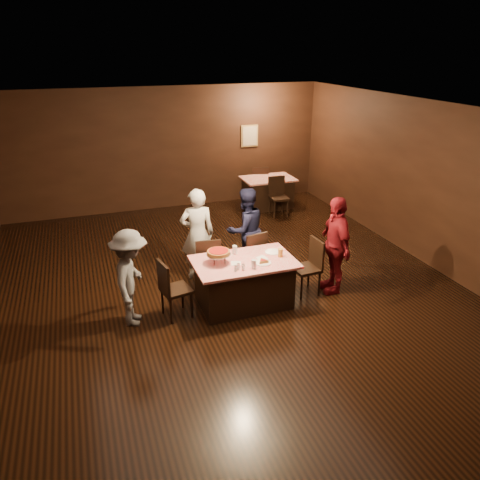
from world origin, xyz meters
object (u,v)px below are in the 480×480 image
at_px(pizza_stand, 218,253).
at_px(plate_empty, 273,252).
at_px(back_table, 268,193).
at_px(chair_end_left, 176,288).
at_px(chair_far_right, 251,255).
at_px(main_table, 244,282).
at_px(chair_far_left, 207,262).
at_px(chair_back_near, 279,197).
at_px(diner_grey_knit, 131,278).
at_px(glass_back, 235,250).
at_px(glass_amber, 280,253).
at_px(chair_end_right, 306,267).
at_px(chair_back_far, 259,183).
at_px(diner_navy_hoodie, 246,230).
at_px(diner_white_jacket, 197,234).
at_px(diner_red_shirt, 335,245).
at_px(glass_front_left, 254,264).

xyz_separation_m(pizza_stand, plate_empty, (0.95, 0.10, -0.17)).
height_order(back_table, chair_end_left, chair_end_left).
height_order(back_table, chair_far_right, chair_far_right).
bearing_deg(main_table, chair_far_left, 118.07).
bearing_deg(chair_back_near, diner_grey_knit, -134.49).
relative_size(diner_grey_knit, glass_back, 10.67).
relative_size(glass_amber, glass_back, 1.00).
relative_size(chair_end_left, chair_end_right, 1.00).
bearing_deg(chair_far_right, chair_end_right, 120.34).
bearing_deg(chair_end_right, chair_back_far, 163.09).
height_order(chair_far_left, pizza_stand, pizza_stand).
bearing_deg(diner_navy_hoodie, chair_far_left, 14.81).
bearing_deg(chair_far_left, diner_navy_hoodie, -145.94).
height_order(chair_back_far, diner_white_jacket, diner_white_jacket).
relative_size(diner_navy_hoodie, diner_red_shirt, 0.94).
distance_m(chair_far_left, diner_navy_hoodie, 1.02).
xyz_separation_m(diner_navy_hoodie, pizza_stand, (-0.86, -1.15, 0.17)).
xyz_separation_m(diner_navy_hoodie, diner_red_shirt, (1.13, -1.25, 0.05)).
bearing_deg(chair_far_right, diner_navy_hoodie, -110.33).
xyz_separation_m(chair_far_right, chair_end_right, (0.70, -0.75, 0.00)).
bearing_deg(glass_back, glass_amber, -28.30).
height_order(diner_white_jacket, pizza_stand, diner_white_jacket).
height_order(chair_far_left, glass_front_left, chair_far_left).
xyz_separation_m(main_table, plate_empty, (0.55, 0.15, 0.39)).
distance_m(back_table, glass_front_left, 5.20).
distance_m(diner_grey_knit, glass_back, 1.72).
bearing_deg(glass_amber, chair_back_near, 66.56).
relative_size(chair_end_right, chair_back_far, 1.00).
bearing_deg(chair_far_right, diner_grey_knit, 5.64).
height_order(chair_far_left, glass_back, chair_far_left).
height_order(diner_grey_knit, plate_empty, diner_grey_knit).
relative_size(diner_grey_knit, plate_empty, 5.98).
bearing_deg(plate_empty, glass_front_left, -138.01).
relative_size(chair_end_left, plate_empty, 3.80).
distance_m(chair_far_right, plate_empty, 0.69).
bearing_deg(back_table, diner_navy_hoodie, -118.86).
xyz_separation_m(chair_far_right, glass_back, (-0.45, -0.45, 0.37)).
distance_m(back_table, chair_back_near, 0.71).
distance_m(diner_navy_hoodie, glass_back, 1.03).
distance_m(chair_end_right, diner_red_shirt, 0.61).
bearing_deg(glass_amber, chair_back_far, 72.15).
bearing_deg(diner_white_jacket, diner_navy_hoodie, -171.87).
relative_size(chair_end_left, chair_back_near, 1.00).
bearing_deg(diner_navy_hoodie, plate_empty, 82.24).
height_order(chair_far_left, diner_white_jacket, diner_white_jacket).
height_order(chair_far_right, diner_navy_hoodie, diner_navy_hoodie).
distance_m(diner_grey_knit, pizza_stand, 1.36).
distance_m(chair_far_right, diner_grey_knit, 2.28).
bearing_deg(glass_front_left, chair_end_right, 15.95).
relative_size(main_table, plate_empty, 6.40).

